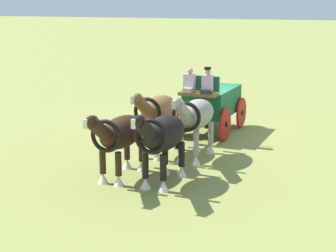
{
  "coord_description": "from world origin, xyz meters",
  "views": [
    {
      "loc": [
        19.81,
        5.02,
        5.08
      ],
      "look_at": [
        4.43,
        -0.28,
        1.2
      ],
      "focal_mm": 57.74,
      "sensor_mm": 36.0,
      "label": 1
    }
  ],
  "objects_px": {
    "draft_horse_lead_near": "(162,136)",
    "draft_horse_lead_off": "(120,135)",
    "show_wagon": "(211,103)",
    "draft_horse_rear_off": "(158,113)",
    "draft_horse_rear_near": "(195,117)"
  },
  "relations": [
    {
      "from": "draft_horse_rear_near",
      "to": "draft_horse_lead_off",
      "type": "bearing_deg",
      "value": -30.59
    },
    {
      "from": "draft_horse_rear_near",
      "to": "draft_horse_lead_off",
      "type": "distance_m",
      "value": 2.91
    },
    {
      "from": "draft_horse_lead_near",
      "to": "draft_horse_lead_off",
      "type": "distance_m",
      "value": 1.3
    },
    {
      "from": "show_wagon",
      "to": "draft_horse_rear_off",
      "type": "relative_size",
      "value": 1.85
    },
    {
      "from": "draft_horse_rear_near",
      "to": "draft_horse_lead_near",
      "type": "relative_size",
      "value": 1.04
    },
    {
      "from": "draft_horse_lead_near",
      "to": "draft_horse_lead_off",
      "type": "bearing_deg",
      "value": -93.62
    },
    {
      "from": "show_wagon",
      "to": "draft_horse_rear_near",
      "type": "relative_size",
      "value": 1.84
    },
    {
      "from": "show_wagon",
      "to": "draft_horse_lead_near",
      "type": "bearing_deg",
      "value": 1.98
    },
    {
      "from": "show_wagon",
      "to": "draft_horse_rear_near",
      "type": "height_order",
      "value": "show_wagon"
    },
    {
      "from": "show_wagon",
      "to": "draft_horse_lead_off",
      "type": "bearing_deg",
      "value": -10.11
    },
    {
      "from": "draft_horse_rear_near",
      "to": "draft_horse_rear_off",
      "type": "distance_m",
      "value": 1.3
    },
    {
      "from": "draft_horse_lead_near",
      "to": "draft_horse_lead_off",
      "type": "xyz_separation_m",
      "value": [
        -0.08,
        -1.3,
        -0.08
      ]
    },
    {
      "from": "draft_horse_rear_near",
      "to": "draft_horse_lead_near",
      "type": "height_order",
      "value": "draft_horse_rear_near"
    },
    {
      "from": "draft_horse_rear_off",
      "to": "draft_horse_lead_near",
      "type": "bearing_deg",
      "value": 22.54
    },
    {
      "from": "draft_horse_rear_off",
      "to": "draft_horse_lead_off",
      "type": "xyz_separation_m",
      "value": [
        2.6,
        -0.18,
        -0.13
      ]
    }
  ]
}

